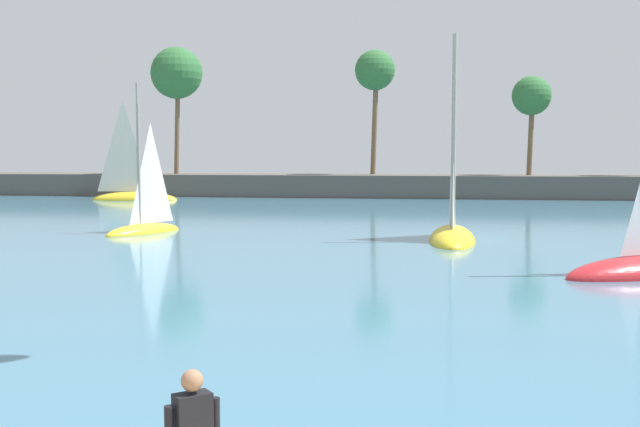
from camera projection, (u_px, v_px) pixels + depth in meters
sea at (406, 204)px, 54.92m from camera, size 220.00×96.06×0.06m
palm_headland at (362, 158)px, 63.05m from camera, size 95.16×6.00×12.76m
sailboat_near_shore at (452, 221)px, 31.96m from camera, size 1.86×6.07×8.79m
sailboat_mid_bay at (133, 189)px, 58.36m from camera, size 6.49×2.48×9.20m
sailboat_toward_headland at (145, 220)px, 35.12m from camera, size 2.96×4.32×6.07m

